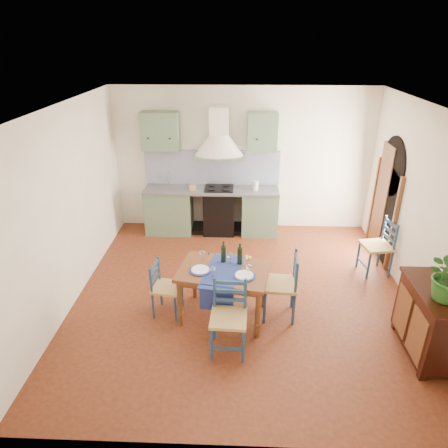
# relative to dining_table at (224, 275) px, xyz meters

# --- Properties ---
(floor) EXTENTS (5.00, 5.00, 0.00)m
(floor) POSITION_rel_dining_table_xyz_m (0.25, 0.51, -0.67)
(floor) COLOR #4D1C10
(floor) RESTS_ON ground
(back_wall) EXTENTS (5.00, 0.96, 2.80)m
(back_wall) POSITION_rel_dining_table_xyz_m (-0.22, 2.80, 0.38)
(back_wall) COLOR white
(back_wall) RESTS_ON ground
(right_wall) EXTENTS (0.26, 5.00, 2.80)m
(right_wall) POSITION_rel_dining_table_xyz_m (2.75, 0.79, 0.66)
(right_wall) COLOR white
(right_wall) RESTS_ON ground
(left_wall) EXTENTS (0.04, 5.00, 2.80)m
(left_wall) POSITION_rel_dining_table_xyz_m (-2.25, 0.51, 0.73)
(left_wall) COLOR white
(left_wall) RESTS_ON ground
(ceiling) EXTENTS (5.00, 5.00, 0.01)m
(ceiling) POSITION_rel_dining_table_xyz_m (0.25, 0.51, 2.13)
(ceiling) COLOR silver
(ceiling) RESTS_ON back_wall
(dining_table) EXTENTS (1.33, 1.04, 1.08)m
(dining_table) POSITION_rel_dining_table_xyz_m (0.00, 0.00, 0.00)
(dining_table) COLOR brown
(dining_table) RESTS_ON ground
(chair_near) EXTENTS (0.46, 0.46, 0.95)m
(chair_near) POSITION_rel_dining_table_xyz_m (0.08, -0.65, -0.18)
(chair_near) COLOR navy
(chair_near) RESTS_ON ground
(chair_far) EXTENTS (0.38, 0.38, 0.79)m
(chair_far) POSITION_rel_dining_table_xyz_m (-0.08, 0.55, -0.26)
(chair_far) COLOR navy
(chair_far) RESTS_ON ground
(chair_left) EXTENTS (0.43, 0.43, 0.82)m
(chair_left) POSITION_rel_dining_table_xyz_m (-0.83, 0.05, -0.25)
(chair_left) COLOR navy
(chair_left) RESTS_ON ground
(chair_right) EXTENTS (0.49, 0.49, 0.98)m
(chair_right) POSITION_rel_dining_table_xyz_m (0.81, 0.05, -0.17)
(chair_right) COLOR navy
(chair_right) RESTS_ON ground
(chair_spare) EXTENTS (0.51, 0.51, 0.95)m
(chair_spare) POSITION_rel_dining_table_xyz_m (2.49, 1.25, -0.18)
(chair_spare) COLOR navy
(chair_spare) RESTS_ON ground
(sideboard) EXTENTS (0.50, 1.05, 0.94)m
(sideboard) POSITION_rel_dining_table_xyz_m (2.51, -0.62, -0.17)
(sideboard) COLOR black
(sideboard) RESTS_ON ground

